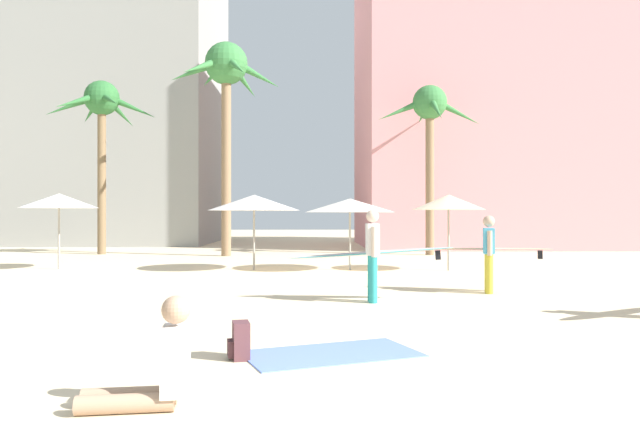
% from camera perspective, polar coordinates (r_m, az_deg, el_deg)
% --- Properties ---
extents(hotel_pink, '(16.15, 9.97, 15.55)m').
position_cam_1_polar(hotel_pink, '(33.60, 18.06, 10.43)').
color(hotel_pink, pink).
rests_on(hotel_pink, ground).
extents(hotel_tower_gray, '(15.97, 11.26, 23.10)m').
position_cam_1_polar(hotel_tower_gray, '(39.56, -21.76, 14.43)').
color(hotel_tower_gray, gray).
rests_on(hotel_tower_gray, ground).
extents(palm_tree_far_left, '(4.49, 4.16, 7.16)m').
position_cam_1_polar(palm_tree_far_left, '(26.68, -20.04, 9.03)').
color(palm_tree_far_left, brown).
rests_on(palm_tree_far_left, ground).
extents(palm_tree_left, '(4.39, 4.40, 6.88)m').
position_cam_1_polar(palm_tree_left, '(25.04, 10.37, 8.97)').
color(palm_tree_left, '#896B4C').
rests_on(palm_tree_left, ground).
extents(palm_tree_center, '(4.43, 4.10, 8.45)m').
position_cam_1_polar(palm_tree_center, '(24.58, -8.92, 12.44)').
color(palm_tree_center, '#896B4C').
rests_on(palm_tree_center, ground).
extents(cafe_umbrella_0, '(2.71, 2.71, 2.22)m').
position_cam_1_polar(cafe_umbrella_0, '(17.80, -6.28, 1.03)').
color(cafe_umbrella_0, gray).
rests_on(cafe_umbrella_0, ground).
extents(cafe_umbrella_1, '(2.12, 2.12, 2.22)m').
position_cam_1_polar(cafe_umbrella_1, '(17.90, 12.10, 1.06)').
color(cafe_umbrella_1, gray).
rests_on(cafe_umbrella_1, ground).
extents(cafe_umbrella_2, '(2.27, 2.27, 2.27)m').
position_cam_1_polar(cafe_umbrella_2, '(19.55, -23.54, 1.11)').
color(cafe_umbrella_2, gray).
rests_on(cafe_umbrella_2, ground).
extents(cafe_umbrella_3, '(2.65, 2.65, 2.10)m').
position_cam_1_polar(cafe_umbrella_3, '(17.61, 2.86, 0.77)').
color(cafe_umbrella_3, gray).
rests_on(cafe_umbrella_3, ground).
extents(beach_towel, '(2.25, 1.70, 0.01)m').
position_cam_1_polar(beach_towel, '(7.20, 1.08, -13.16)').
color(beach_towel, '#6684E0').
rests_on(beach_towel, ground).
extents(backpack, '(0.29, 0.33, 0.42)m').
position_cam_1_polar(backpack, '(7.00, -7.60, -11.92)').
color(backpack, brown).
rests_on(backpack, ground).
extents(person_near_right, '(0.94, 0.48, 0.95)m').
position_cam_1_polar(person_near_right, '(5.41, -15.20, -14.02)').
color(person_near_right, tan).
rests_on(person_near_right, ground).
extents(person_mid_right, '(2.76, 1.17, 1.61)m').
position_cam_1_polar(person_mid_right, '(13.08, 15.61, -3.37)').
color(person_mid_right, gold).
rests_on(person_mid_right, ground).
extents(person_mid_left, '(3.18, 0.94, 1.73)m').
position_cam_1_polar(person_mid_left, '(11.39, 4.94, -3.67)').
color(person_mid_left, teal).
rests_on(person_mid_left, ground).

